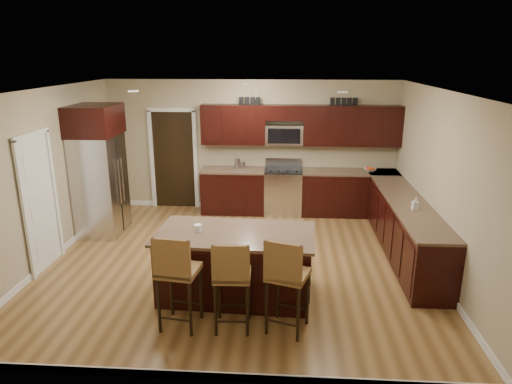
# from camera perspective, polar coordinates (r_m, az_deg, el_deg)

# --- Properties ---
(floor) EXTENTS (6.00, 6.00, 0.00)m
(floor) POSITION_cam_1_polar(r_m,az_deg,el_deg) (7.36, -2.20, -8.82)
(floor) COLOR olive
(floor) RESTS_ON ground
(ceiling) EXTENTS (6.00, 6.00, 0.00)m
(ceiling) POSITION_cam_1_polar(r_m,az_deg,el_deg) (6.65, -2.47, 12.63)
(ceiling) COLOR silver
(ceiling) RESTS_ON wall_back
(wall_back) EXTENTS (6.00, 0.00, 6.00)m
(wall_back) POSITION_cam_1_polar(r_m,az_deg,el_deg) (9.55, -0.59, 5.77)
(wall_back) COLOR tan
(wall_back) RESTS_ON floor
(wall_left) EXTENTS (0.00, 5.50, 5.50)m
(wall_left) POSITION_cam_1_polar(r_m,az_deg,el_deg) (7.79, -24.85, 1.62)
(wall_left) COLOR tan
(wall_left) RESTS_ON floor
(wall_right) EXTENTS (0.00, 5.50, 5.50)m
(wall_right) POSITION_cam_1_polar(r_m,az_deg,el_deg) (7.22, 22.09, 0.84)
(wall_right) COLOR tan
(wall_right) RESTS_ON floor
(base_cabinets) EXTENTS (4.02, 3.96, 0.92)m
(base_cabinets) POSITION_cam_1_polar(r_m,az_deg,el_deg) (8.57, 11.53, -2.04)
(base_cabinets) COLOR black
(base_cabinets) RESTS_ON floor
(upper_cabinets) EXTENTS (4.00, 0.33, 0.80)m
(upper_cabinets) POSITION_cam_1_polar(r_m,az_deg,el_deg) (9.28, 5.82, 8.43)
(upper_cabinets) COLOR black
(upper_cabinets) RESTS_ON wall_back
(range) EXTENTS (0.76, 0.64, 1.11)m
(range) POSITION_cam_1_polar(r_m,az_deg,el_deg) (9.45, 3.40, 0.13)
(range) COLOR silver
(range) RESTS_ON floor
(microwave) EXTENTS (0.76, 0.31, 0.40)m
(microwave) POSITION_cam_1_polar(r_m,az_deg,el_deg) (9.33, 3.54, 7.16)
(microwave) COLOR silver
(microwave) RESTS_ON upper_cabinets
(doorway) EXTENTS (0.85, 0.03, 2.06)m
(doorway) POSITION_cam_1_polar(r_m,az_deg,el_deg) (9.87, -10.22, 3.96)
(doorway) COLOR black
(doorway) RESTS_ON floor
(pantry_door) EXTENTS (0.03, 0.80, 2.04)m
(pantry_door) POSITION_cam_1_polar(r_m,az_deg,el_deg) (7.62, -25.46, -1.37)
(pantry_door) COLOR white
(pantry_door) RESTS_ON floor
(letter_decor) EXTENTS (2.20, 0.03, 0.15)m
(letter_decor) POSITION_cam_1_polar(r_m,az_deg,el_deg) (9.23, 5.00, 11.25)
(letter_decor) COLOR black
(letter_decor) RESTS_ON upper_cabinets
(island) EXTENTS (2.15, 1.21, 0.92)m
(island) POSITION_cam_1_polar(r_m,az_deg,el_deg) (6.28, -2.55, -9.23)
(island) COLOR black
(island) RESTS_ON floor
(stool_left) EXTENTS (0.51, 0.51, 1.22)m
(stool_left) POSITION_cam_1_polar(r_m,az_deg,el_deg) (5.48, -9.91, -9.75)
(stool_left) COLOR olive
(stool_left) RESTS_ON floor
(stool_mid) EXTENTS (0.45, 0.45, 1.16)m
(stool_mid) POSITION_cam_1_polar(r_m,az_deg,el_deg) (5.39, -3.05, -10.42)
(stool_mid) COLOR olive
(stool_mid) RESTS_ON floor
(stool_right) EXTENTS (0.57, 0.57, 1.20)m
(stool_right) POSITION_cam_1_polar(r_m,az_deg,el_deg) (5.34, 3.79, -10.35)
(stool_right) COLOR olive
(stool_right) RESTS_ON floor
(refrigerator) EXTENTS (0.79, 0.97, 2.35)m
(refrigerator) POSITION_cam_1_polar(r_m,az_deg,el_deg) (8.65, -19.04, 2.68)
(refrigerator) COLOR silver
(refrigerator) RESTS_ON floor
(floor_mat) EXTENTS (0.91, 0.63, 0.01)m
(floor_mat) POSITION_cam_1_polar(r_m,az_deg,el_deg) (8.82, -1.23, -4.30)
(floor_mat) COLOR olive
(floor_mat) RESTS_ON floor
(fruit_bowl) EXTENTS (0.26, 0.26, 0.06)m
(fruit_bowl) POSITION_cam_1_polar(r_m,az_deg,el_deg) (9.47, 14.05, 2.69)
(fruit_bowl) COLOR silver
(fruit_bowl) RESTS_ON base_cabinets
(soap_bottle) EXTENTS (0.09, 0.09, 0.19)m
(soap_bottle) POSITION_cam_1_polar(r_m,az_deg,el_deg) (7.33, 19.31, -1.37)
(soap_bottle) COLOR #B2B2B2
(soap_bottle) RESTS_ON base_cabinets
(canister_tall) EXTENTS (0.12, 0.12, 0.22)m
(canister_tall) POSITION_cam_1_polar(r_m,az_deg,el_deg) (9.35, -2.33, 3.52)
(canister_tall) COLOR silver
(canister_tall) RESTS_ON base_cabinets
(canister_short) EXTENTS (0.11, 0.11, 0.16)m
(canister_short) POSITION_cam_1_polar(r_m,az_deg,el_deg) (9.35, -1.69, 3.32)
(canister_short) COLOR silver
(canister_short) RESTS_ON base_cabinets
(island_jar) EXTENTS (0.10, 0.10, 0.10)m
(island_jar) POSITION_cam_1_polar(r_m,az_deg,el_deg) (6.13, -7.28, -4.50)
(island_jar) COLOR white
(island_jar) RESTS_ON island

